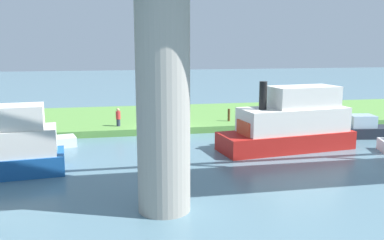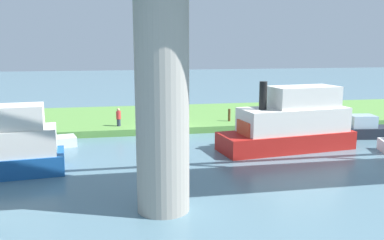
{
  "view_description": "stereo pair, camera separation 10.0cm",
  "coord_description": "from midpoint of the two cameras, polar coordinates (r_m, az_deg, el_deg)",
  "views": [
    {
      "loc": [
        3.81,
        29.91,
        6.66
      ],
      "look_at": [
        -1.02,
        5.0,
        2.0
      ],
      "focal_mm": 38.58,
      "sensor_mm": 36.0,
      "label": 1
    },
    {
      "loc": [
        3.72,
        29.93,
        6.66
      ],
      "look_at": [
        -1.02,
        5.0,
        2.0
      ],
      "focal_mm": 38.58,
      "sensor_mm": 36.0,
      "label": 2
    }
  ],
  "objects": [
    {
      "name": "skiff_small",
      "position": [
        27.14,
        13.57,
        -0.55
      ],
      "size": [
        8.97,
        4.03,
        4.43
      ],
      "color": "red",
      "rests_on": "ground"
    },
    {
      "name": "bridge_pylon",
      "position": [
        16.1,
        -3.98,
        3.39
      ],
      "size": [
        2.11,
        2.11,
        9.4
      ],
      "primitive_type": "cylinder",
      "color": "#9E998E",
      "rests_on": "ground"
    },
    {
      "name": "mooring_post",
      "position": [
        33.7,
        5.25,
        0.69
      ],
      "size": [
        0.2,
        0.2,
        1.0
      ],
      "primitive_type": "cylinder",
      "color": "brown",
      "rests_on": "grassy_bank"
    },
    {
      "name": "grassy_bank",
      "position": [
        36.68,
        -4.7,
        0.31
      ],
      "size": [
        80.0,
        12.0,
        0.5
      ],
      "primitive_type": "cube",
      "color": "#5B9342",
      "rests_on": "ground"
    },
    {
      "name": "person_on_bank",
      "position": [
        31.96,
        -10.03,
        0.41
      ],
      "size": [
        0.51,
        0.51,
        1.39
      ],
      "color": "#2D334C",
      "rests_on": "grassy_bank"
    },
    {
      "name": "houseboat_blue",
      "position": [
        32.6,
        23.22,
        -1.19
      ],
      "size": [
        5.09,
        2.39,
        1.63
      ],
      "color": "#1E232D",
      "rests_on": "ground"
    },
    {
      "name": "ground_plane",
      "position": [
        30.89,
        -3.5,
        -2.07
      ],
      "size": [
        160.0,
        160.0,
        0.0
      ],
      "primitive_type": "plane",
      "color": "slate"
    },
    {
      "name": "riverboat_paddlewheel",
      "position": [
        28.59,
        -20.09,
        -2.7
      ],
      "size": [
        4.35,
        2.41,
        1.37
      ],
      "color": "white",
      "rests_on": "ground"
    }
  ]
}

